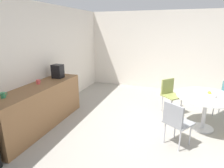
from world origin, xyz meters
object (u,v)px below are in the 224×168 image
chair_olive (170,92)px  mug_red (3,95)px  fruit_bowl (210,95)px  round_table (206,101)px  mug_white (57,75)px  chair_gray (176,120)px  coffee_maker (58,71)px  mug_green (38,82)px

chair_olive → mug_red: 3.62m
fruit_bowl → round_table: bearing=42.2°
mug_white → mug_red: same height
chair_gray → coffee_maker: 2.84m
chair_olive → round_table: bearing=-133.5°
mug_white → coffee_maker: coffee_maker is taller
mug_green → coffee_maker: (0.59, -0.09, 0.11)m
chair_gray → mug_white: 2.89m
chair_olive → mug_white: mug_white is taller
round_table → fruit_bowl: fruit_bowl is taller
fruit_bowl → mug_red: bearing=116.2°
chair_olive → fruit_bowl: fruit_bowl is taller
round_table → coffee_maker: coffee_maker is taller
chair_gray → fruit_bowl: size_ratio=3.33×
chair_gray → mug_green: bearing=90.4°
fruit_bowl → mug_white: bearing=92.8°
chair_gray → fruit_bowl: 1.03m
mug_green → coffee_maker: bearing=-9.1°
round_table → mug_red: size_ratio=9.13×
mug_white → mug_green: 0.65m
fruit_bowl → coffee_maker: 3.35m
mug_white → mug_green: same height
chair_gray → fruit_bowl: bearing=-37.6°
mug_red → round_table: bearing=-63.0°
round_table → chair_gray: size_ratio=1.42×
round_table → chair_olive: bearing=46.5°
fruit_bowl → mug_green: (-0.81, 3.43, 0.16)m
mug_green → mug_red: size_ratio=1.00×
chair_olive → mug_green: (-1.55, 2.66, 0.43)m
fruit_bowl → mug_green: mug_green is taller
fruit_bowl → mug_green: bearing=103.3°
mug_red → coffee_maker: 1.47m
chair_olive → fruit_bowl: size_ratio=3.33×
mug_white → mug_green: bearing=176.8°
fruit_bowl → mug_red: mug_red is taller
fruit_bowl → mug_white: 3.40m
coffee_maker → chair_olive: bearing=-69.5°
round_table → chair_gray: bearing=145.7°
mug_green → chair_gray: bearing=-89.6°
mug_white → coffee_maker: size_ratio=0.40×
round_table → chair_olive: (0.69, 0.73, -0.09)m
mug_white → coffee_maker: bearing=-134.6°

